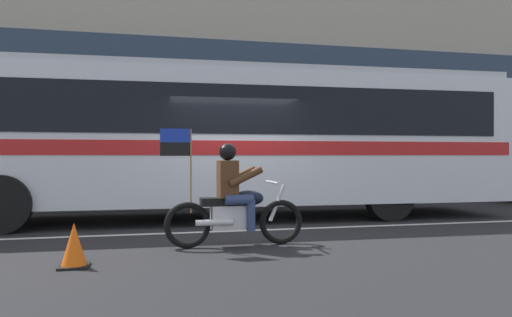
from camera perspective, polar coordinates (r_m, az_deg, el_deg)
name	(u,v)px	position (r m, az deg, el deg)	size (l,w,h in m)	color
ground_plane	(235,226)	(9.53, -2.47, -7.98)	(60.00, 60.00, 0.00)	black
sidewalk_curb	(204,199)	(14.53, -6.19, -4.81)	(28.00, 3.80, 0.15)	#A39E93
lane_center_stripe	(241,231)	(8.94, -1.76, -8.50)	(26.60, 0.14, 0.01)	silver
office_building_facade	(196,4)	(17.54, -7.14, 17.65)	(28.00, 0.89, 13.18)	gray
transit_bus	(216,132)	(10.58, -4.79, 3.08)	(12.89, 2.89, 3.22)	silver
motorcycle_with_rider	(234,202)	(7.36, -2.64, -5.21)	(2.20, 0.64, 1.78)	black
fire_hydrant	(178,187)	(13.58, -9.19, -3.30)	(0.22, 0.30, 0.75)	#4C8C3F
traffic_cone	(74,246)	(6.45, -20.68, -9.68)	(0.36, 0.36, 0.55)	#EA590F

